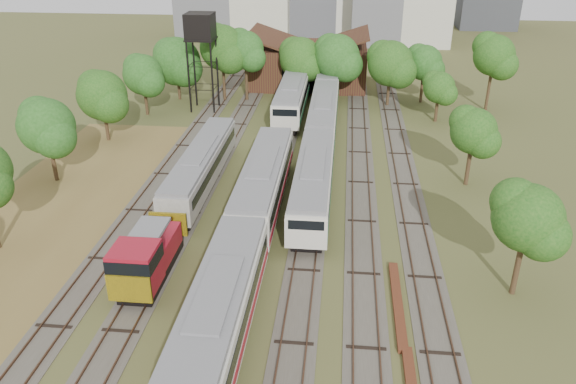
# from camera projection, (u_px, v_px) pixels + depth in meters

# --- Properties ---
(ground) EXTENTS (240.00, 240.00, 0.00)m
(ground) POSITION_uv_depth(u_px,v_px,m) (249.00, 383.00, 28.60)
(ground) COLOR #475123
(ground) RESTS_ON ground
(dry_grass_patch) EXTENTS (14.00, 60.00, 0.04)m
(dry_grass_patch) POSITION_uv_depth(u_px,v_px,m) (2.00, 274.00, 37.39)
(dry_grass_patch) COLOR brown
(dry_grass_patch) RESTS_ON ground
(tracks) EXTENTS (24.60, 80.00, 0.19)m
(tracks) POSITION_uv_depth(u_px,v_px,m) (287.00, 179.00, 51.00)
(tracks) COLOR #4C473D
(tracks) RESTS_ON ground
(railcar_red_set) EXTENTS (3.16, 34.58, 3.91)m
(railcar_red_set) POSITION_uv_depth(u_px,v_px,m) (245.00, 238.00, 37.59)
(railcar_red_set) COLOR black
(railcar_red_set) RESTS_ON ground
(railcar_green_set) EXTENTS (2.97, 52.08, 3.67)m
(railcar_green_set) POSITION_uv_depth(u_px,v_px,m) (323.00, 116.00, 61.50)
(railcar_green_set) COLOR black
(railcar_green_set) RESTS_ON ground
(railcar_rear) EXTENTS (3.15, 16.08, 3.90)m
(railcar_rear) POSITION_uv_depth(u_px,v_px,m) (292.00, 99.00, 66.96)
(railcar_rear) COLOR black
(railcar_rear) RESTS_ON ground
(shunter_locomotive) EXTENTS (2.75, 8.10, 3.60)m
(shunter_locomotive) POSITION_uv_depth(u_px,v_px,m) (146.00, 259.00, 35.90)
(shunter_locomotive) COLOR black
(shunter_locomotive) RESTS_ON ground
(old_grey_coach) EXTENTS (2.74, 18.00, 3.38)m
(old_grey_coach) POSITION_uv_depth(u_px,v_px,m) (202.00, 166.00, 49.17)
(old_grey_coach) COLOR black
(old_grey_coach) RESTS_ON ground
(water_tower) EXTENTS (3.35, 3.35, 11.58)m
(water_tower) POSITION_uv_depth(u_px,v_px,m) (200.00, 29.00, 65.73)
(water_tower) COLOR black
(water_tower) RESTS_ON ground
(rail_pile_near) EXTENTS (0.58, 8.67, 0.29)m
(rail_pile_near) POSITION_uv_depth(u_px,v_px,m) (398.00, 303.00, 34.34)
(rail_pile_near) COLOR brown
(rail_pile_near) RESTS_ON ground
(maintenance_shed) EXTENTS (16.45, 11.55, 7.58)m
(maintenance_shed) POSITION_uv_depth(u_px,v_px,m) (309.00, 64.00, 79.28)
(maintenance_shed) COLOR #3C1A15
(maintenance_shed) RESTS_ON ground
(tree_band_left) EXTENTS (6.77, 53.21, 8.21)m
(tree_band_left) POSITION_uv_depth(u_px,v_px,m) (50.00, 132.00, 47.31)
(tree_band_left) COLOR #382616
(tree_band_left) RESTS_ON ground
(tree_band_far) EXTENTS (44.57, 8.65, 9.63)m
(tree_band_far) POSITION_uv_depth(u_px,v_px,m) (305.00, 57.00, 70.56)
(tree_band_far) COLOR #382616
(tree_band_far) RESTS_ON ground
(tree_band_right) EXTENTS (4.26, 37.65, 7.50)m
(tree_band_right) POSITION_uv_depth(u_px,v_px,m) (477.00, 141.00, 46.18)
(tree_band_right) COLOR #382616
(tree_band_right) RESTS_ON ground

